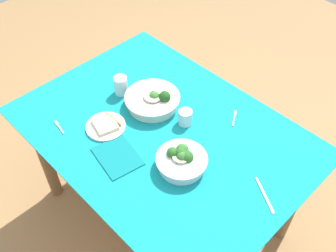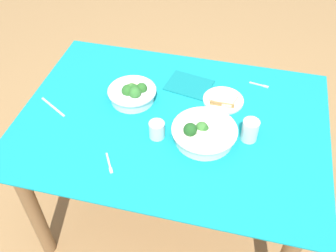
{
  "view_description": "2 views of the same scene",
  "coord_description": "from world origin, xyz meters",
  "px_view_note": "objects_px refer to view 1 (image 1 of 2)",
  "views": [
    {
      "loc": [
        -0.92,
        0.87,
        2.12
      ],
      "look_at": [
        -0.0,
        -0.03,
        0.75
      ],
      "focal_mm": 41.85,
      "sensor_mm": 36.0,
      "label": 1
    },
    {
      "loc": [
        0.28,
        -1.23,
        1.96
      ],
      "look_at": [
        -0.01,
        -0.05,
        0.75
      ],
      "focal_mm": 41.59,
      "sensor_mm": 36.0,
      "label": 2
    }
  ],
  "objects_px": {
    "water_glass_side": "(185,117)",
    "fork_by_far_bowl": "(59,127)",
    "fork_by_near_bowl": "(234,118)",
    "broccoli_bowl_near": "(153,100)",
    "broccoli_bowl_far": "(182,160)",
    "bread_side_plate": "(106,126)",
    "napkin_folded_upper": "(117,156)",
    "table_knife_left": "(265,195)",
    "water_glass_center": "(121,85)"
  },
  "relations": [
    {
      "from": "water_glass_side",
      "to": "broccoli_bowl_near",
      "type": "bearing_deg",
      "value": 8.4
    },
    {
      "from": "broccoli_bowl_far",
      "to": "fork_by_far_bowl",
      "type": "height_order",
      "value": "broccoli_bowl_far"
    },
    {
      "from": "broccoli_bowl_far",
      "to": "water_glass_side",
      "type": "bearing_deg",
      "value": -49.54
    },
    {
      "from": "water_glass_side",
      "to": "fork_by_far_bowl",
      "type": "distance_m",
      "value": 0.61
    },
    {
      "from": "broccoli_bowl_near",
      "to": "table_knife_left",
      "type": "distance_m",
      "value": 0.72
    },
    {
      "from": "bread_side_plate",
      "to": "table_knife_left",
      "type": "relative_size",
      "value": 1.07
    },
    {
      "from": "broccoli_bowl_far",
      "to": "bread_side_plate",
      "type": "relative_size",
      "value": 1.18
    },
    {
      "from": "fork_by_far_bowl",
      "to": "water_glass_side",
      "type": "bearing_deg",
      "value": -122.12
    },
    {
      "from": "broccoli_bowl_far",
      "to": "water_glass_center",
      "type": "distance_m",
      "value": 0.57
    },
    {
      "from": "water_glass_side",
      "to": "fork_by_near_bowl",
      "type": "bearing_deg",
      "value": -126.47
    },
    {
      "from": "table_knife_left",
      "to": "water_glass_side",
      "type": "bearing_deg",
      "value": -156.32
    },
    {
      "from": "broccoli_bowl_far",
      "to": "water_glass_side",
      "type": "relative_size",
      "value": 2.92
    },
    {
      "from": "bread_side_plate",
      "to": "water_glass_center",
      "type": "bearing_deg",
      "value": -56.86
    },
    {
      "from": "napkin_folded_upper",
      "to": "fork_by_near_bowl",
      "type": "bearing_deg",
      "value": -110.44
    },
    {
      "from": "table_knife_left",
      "to": "napkin_folded_upper",
      "type": "distance_m",
      "value": 0.66
    },
    {
      "from": "fork_by_far_bowl",
      "to": "napkin_folded_upper",
      "type": "height_order",
      "value": "napkin_folded_upper"
    },
    {
      "from": "fork_by_near_bowl",
      "to": "broccoli_bowl_far",
      "type": "bearing_deg",
      "value": 152.64
    },
    {
      "from": "water_glass_center",
      "to": "fork_by_far_bowl",
      "type": "relative_size",
      "value": 1.04
    },
    {
      "from": "broccoli_bowl_near",
      "to": "fork_by_far_bowl",
      "type": "xyz_separation_m",
      "value": [
        0.21,
        0.43,
        -0.03
      ]
    },
    {
      "from": "fork_by_far_bowl",
      "to": "fork_by_near_bowl",
      "type": "relative_size",
      "value": 0.99
    },
    {
      "from": "fork_by_near_bowl",
      "to": "broccoli_bowl_near",
      "type": "bearing_deg",
      "value": 92.66
    },
    {
      "from": "fork_by_far_bowl",
      "to": "table_knife_left",
      "type": "distance_m",
      "value": 1.01
    },
    {
      "from": "broccoli_bowl_far",
      "to": "water_glass_center",
      "type": "relative_size",
      "value": 2.25
    },
    {
      "from": "broccoli_bowl_far",
      "to": "bread_side_plate",
      "type": "xyz_separation_m",
      "value": [
        0.42,
        0.09,
        -0.03
      ]
    },
    {
      "from": "fork_by_far_bowl",
      "to": "water_glass_center",
      "type": "bearing_deg",
      "value": -83.57
    },
    {
      "from": "broccoli_bowl_near",
      "to": "fork_by_far_bowl",
      "type": "relative_size",
      "value": 2.87
    },
    {
      "from": "water_glass_center",
      "to": "water_glass_side",
      "type": "distance_m",
      "value": 0.39
    },
    {
      "from": "fork_by_far_bowl",
      "to": "table_knife_left",
      "type": "height_order",
      "value": "same"
    },
    {
      "from": "bread_side_plate",
      "to": "water_glass_center",
      "type": "distance_m",
      "value": 0.26
    },
    {
      "from": "water_glass_center",
      "to": "broccoli_bowl_near",
      "type": "bearing_deg",
      "value": -164.76
    },
    {
      "from": "water_glass_center",
      "to": "napkin_folded_upper",
      "type": "relative_size",
      "value": 0.47
    },
    {
      "from": "table_knife_left",
      "to": "napkin_folded_upper",
      "type": "xyz_separation_m",
      "value": [
        0.59,
        0.31,
        0.0
      ]
    },
    {
      "from": "broccoli_bowl_near",
      "to": "fork_by_far_bowl",
      "type": "distance_m",
      "value": 0.48
    },
    {
      "from": "bread_side_plate",
      "to": "water_glass_center",
      "type": "xyz_separation_m",
      "value": [
        0.14,
        -0.21,
        0.04
      ]
    },
    {
      "from": "water_glass_side",
      "to": "fork_by_near_bowl",
      "type": "height_order",
      "value": "water_glass_side"
    },
    {
      "from": "table_knife_left",
      "to": "broccoli_bowl_far",
      "type": "bearing_deg",
      "value": -127.76
    },
    {
      "from": "broccoli_bowl_near",
      "to": "fork_by_near_bowl",
      "type": "xyz_separation_m",
      "value": [
        -0.34,
        -0.23,
        -0.03
      ]
    },
    {
      "from": "bread_side_plate",
      "to": "fork_by_far_bowl",
      "type": "xyz_separation_m",
      "value": [
        0.16,
        0.16,
        -0.01
      ]
    },
    {
      "from": "napkin_folded_upper",
      "to": "fork_by_far_bowl",
      "type": "bearing_deg",
      "value": 14.07
    },
    {
      "from": "water_glass_center",
      "to": "fork_by_far_bowl",
      "type": "bearing_deg",
      "value": 86.84
    },
    {
      "from": "water_glass_side",
      "to": "fork_by_far_bowl",
      "type": "bearing_deg",
      "value": 48.29
    },
    {
      "from": "broccoli_bowl_near",
      "to": "fork_by_far_bowl",
      "type": "height_order",
      "value": "broccoli_bowl_near"
    },
    {
      "from": "fork_by_near_bowl",
      "to": "water_glass_side",
      "type": "bearing_deg",
      "value": 112.65
    },
    {
      "from": "bread_side_plate",
      "to": "table_knife_left",
      "type": "xyz_separation_m",
      "value": [
        -0.77,
        -0.23,
        -0.01
      ]
    },
    {
      "from": "napkin_folded_upper",
      "to": "water_glass_side",
      "type": "bearing_deg",
      "value": -99.99
    },
    {
      "from": "broccoli_bowl_near",
      "to": "water_glass_center",
      "type": "relative_size",
      "value": 2.77
    },
    {
      "from": "fork_by_far_bowl",
      "to": "fork_by_near_bowl",
      "type": "distance_m",
      "value": 0.86
    },
    {
      "from": "broccoli_bowl_far",
      "to": "fork_by_near_bowl",
      "type": "distance_m",
      "value": 0.4
    },
    {
      "from": "fork_by_far_bowl",
      "to": "napkin_folded_upper",
      "type": "xyz_separation_m",
      "value": [
        -0.34,
        -0.09,
        0.0
      ]
    },
    {
      "from": "bread_side_plate",
      "to": "napkin_folded_upper",
      "type": "relative_size",
      "value": 0.9
    }
  ]
}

